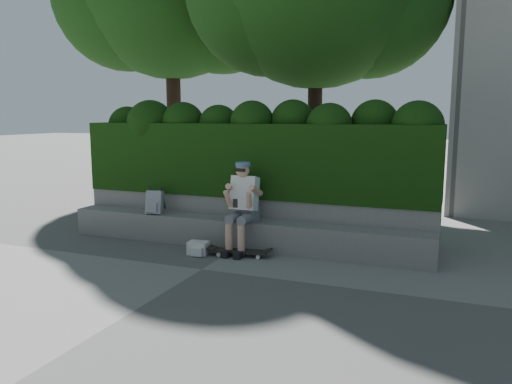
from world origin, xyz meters
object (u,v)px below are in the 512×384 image
at_px(backpack_plaid, 155,202).
at_px(backpack_ground, 198,248).
at_px(person, 243,203).
at_px(skateboard, 240,251).

distance_m(backpack_plaid, backpack_ground, 1.31).
relative_size(person, skateboard, 1.57).
relative_size(skateboard, backpack_plaid, 2.26).
bearing_deg(backpack_plaid, person, -15.50).
bearing_deg(person, backpack_ground, -143.32).
height_order(skateboard, backpack_plaid, backpack_plaid).
xyz_separation_m(person, backpack_plaid, (-1.64, 0.08, -0.11)).
height_order(skateboard, backpack_ground, backpack_ground).
distance_m(skateboard, backpack_ground, 0.64).
bearing_deg(backpack_ground, person, 31.02).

